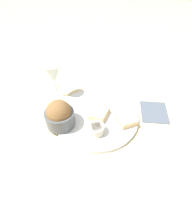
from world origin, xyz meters
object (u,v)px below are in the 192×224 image
Objects in this scene: wine_glass at (53,75)px; salad_bowl at (59,115)px; sauce_ramekin at (96,129)px; napkin at (154,112)px; cheese_toast_far at (99,114)px; cheese_toast_near at (126,119)px.

salad_bowl is at bearing 19.48° from wine_glass.
sauce_ramekin is 0.28m from napkin.
salad_bowl is at bearing -69.30° from cheese_toast_far.
napkin is at bearing 121.06° from sauce_ramekin.
wine_glass is at bearing -114.59° from cheese_toast_near.
wine_glass reaches higher than sauce_ramekin.
cheese_toast_near is at bearing 65.41° from wine_glass.
wine_glass is at bearing -120.94° from cheese_toast_far.
cheese_toast_far is at bearing 59.06° from wine_glass.
wine_glass is at bearing -98.64° from napkin.
salad_bowl is 1.16× the size of cheese_toast_near.
sauce_ramekin is 0.13m from cheese_toast_near.
cheese_toast_far is 0.27m from wine_glass.
sauce_ramekin is at bearing -2.53° from cheese_toast_far.
cheese_toast_near is 0.15m from napkin.
napkin is (-0.12, 0.39, -0.06)m from salad_bowl.
wine_glass is (-0.15, -0.32, 0.09)m from cheese_toast_near.
sauce_ramekin is 0.09m from cheese_toast_far.
cheese_toast_far is at bearing 177.47° from sauce_ramekin.
cheese_toast_far reaches higher than napkin.
napkin is (-0.08, 0.13, -0.02)m from cheese_toast_near.
salad_bowl is 1.86× the size of sauce_ramekin.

